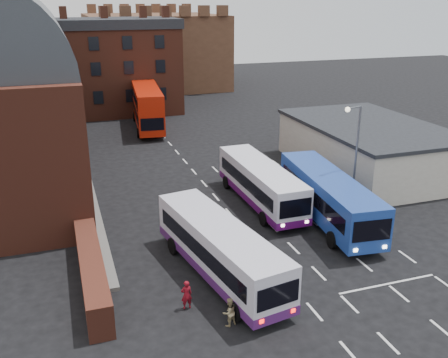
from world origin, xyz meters
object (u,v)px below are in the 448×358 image
object	(u,v)px
bus_white_inbound	(261,181)
pedestrian_beige	(229,312)
bus_red_double	(147,107)
bus_blue	(328,195)
street_lamp	(354,149)
pedestrian_red	(186,295)
bus_white_outbound	(220,247)

from	to	relation	value
bus_white_inbound	pedestrian_beige	size ratio (longest dim) A/B	7.74
bus_red_double	bus_blue	bearing A→B (deg)	109.11
bus_white_inbound	street_lamp	world-z (taller)	street_lamp
street_lamp	pedestrian_red	distance (m)	16.79
bus_white_inbound	pedestrian_beige	world-z (taller)	bus_white_inbound
street_lamp	pedestrian_beige	bearing A→B (deg)	-142.13
bus_white_inbound	street_lamp	distance (m)	7.15
pedestrian_red	bus_white_inbound	bearing A→B (deg)	-130.26
bus_white_inbound	street_lamp	size ratio (longest dim) A/B	1.44
bus_white_outbound	pedestrian_beige	distance (m)	4.65
bus_white_outbound	bus_blue	size ratio (longest dim) A/B	0.95
street_lamp	pedestrian_red	bearing A→B (deg)	-151.00
bus_white_outbound	street_lamp	world-z (taller)	street_lamp
bus_white_outbound	street_lamp	size ratio (longest dim) A/B	1.48
bus_blue	street_lamp	size ratio (longest dim) A/B	1.56
pedestrian_beige	pedestrian_red	bearing A→B (deg)	-68.35
bus_white_outbound	pedestrian_red	size ratio (longest dim) A/B	7.41
street_lamp	pedestrian_beige	distance (m)	16.60
bus_white_outbound	bus_blue	bearing A→B (deg)	16.22
bus_white_inbound	bus_blue	size ratio (longest dim) A/B	0.92
pedestrian_red	pedestrian_beige	distance (m)	2.52
bus_white_outbound	pedestrian_beige	world-z (taller)	bus_white_outbound
bus_blue	street_lamp	bearing A→B (deg)	-153.10
bus_white_inbound	street_lamp	bearing A→B (deg)	148.24
pedestrian_red	street_lamp	bearing A→B (deg)	-153.67
bus_white_outbound	street_lamp	distance (m)	13.26
bus_white_outbound	bus_blue	distance (m)	10.44
street_lamp	pedestrian_red	xyz separation A→B (m)	(-14.27, -7.91, -3.96)
bus_red_double	street_lamp	world-z (taller)	street_lamp
street_lamp	pedestrian_beige	xyz separation A→B (m)	(-12.72, -9.89, -4.01)
bus_white_inbound	street_lamp	xyz separation A→B (m)	(5.59, -3.37, 2.93)
bus_blue	bus_red_double	bearing A→B (deg)	-71.10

